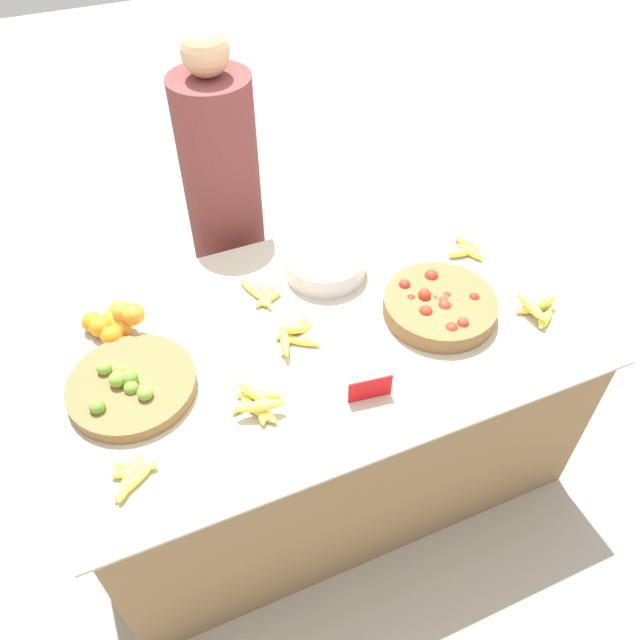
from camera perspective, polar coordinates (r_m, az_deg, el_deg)
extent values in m
plane|color=#ADA599|center=(2.83, 0.00, -11.88)|extent=(12.00, 12.00, 0.00)
cube|color=olive|center=(2.52, 0.00, -7.15)|extent=(1.78, 1.07, 0.77)
cube|color=#BCB29E|center=(2.22, 0.00, -1.01)|extent=(1.85, 1.11, 0.01)
cylinder|color=olive|center=(2.11, -16.81, -5.79)|extent=(0.41, 0.41, 0.05)
sphere|color=#7AB238|center=(2.09, -17.09, -6.13)|extent=(0.04, 0.04, 0.04)
sphere|color=#7AB238|center=(2.15, -17.63, -4.53)|extent=(0.05, 0.05, 0.05)
sphere|color=#7AB238|center=(2.13, -19.15, -4.18)|extent=(0.05, 0.05, 0.05)
sphere|color=#89BC42|center=(2.10, -16.22, -5.54)|extent=(0.05, 0.05, 0.05)
sphere|color=#7AB238|center=(2.08, -18.04, -5.19)|extent=(0.05, 0.05, 0.05)
sphere|color=#6BA333|center=(2.12, -17.62, -5.66)|extent=(0.04, 0.04, 0.04)
sphere|color=#6BA333|center=(2.04, -19.71, -7.47)|extent=(0.05, 0.05, 0.05)
sphere|color=#6BA333|center=(2.10, -17.17, -5.25)|extent=(0.04, 0.04, 0.04)
sphere|color=#89BC42|center=(2.07, -19.31, -7.93)|extent=(0.05, 0.05, 0.05)
sphere|color=#7AB238|center=(2.06, -16.89, -5.96)|extent=(0.05, 0.05, 0.05)
sphere|color=#6BA333|center=(2.07, -17.02, -5.06)|extent=(0.05, 0.05, 0.05)
sphere|color=#89BC42|center=(2.02, -15.71, -6.45)|extent=(0.05, 0.05, 0.05)
cylinder|color=olive|center=(2.29, 10.87, 1.26)|extent=(0.41, 0.41, 0.07)
sphere|color=red|center=(2.18, 11.91, -0.87)|extent=(0.05, 0.05, 0.05)
sphere|color=red|center=(2.25, 11.30, 1.19)|extent=(0.05, 0.05, 0.05)
sphere|color=red|center=(2.36, 10.13, 3.94)|extent=(0.05, 0.05, 0.05)
sphere|color=red|center=(2.28, 8.35, 1.59)|extent=(0.04, 0.04, 0.04)
sphere|color=red|center=(2.27, 11.19, 1.67)|extent=(0.04, 0.04, 0.04)
sphere|color=red|center=(2.27, 8.30, 1.80)|extent=(0.04, 0.04, 0.04)
sphere|color=red|center=(2.29, 8.68, 1.74)|extent=(0.04, 0.04, 0.04)
sphere|color=red|center=(2.20, 12.93, -0.30)|extent=(0.04, 0.04, 0.04)
sphere|color=red|center=(2.30, 11.47, 1.93)|extent=(0.05, 0.05, 0.05)
sphere|color=red|center=(2.28, 10.44, 1.77)|extent=(0.04, 0.04, 0.04)
sphere|color=red|center=(2.26, 8.28, 0.50)|extent=(0.05, 0.05, 0.05)
sphere|color=red|center=(2.34, 11.66, 1.88)|extent=(0.04, 0.04, 0.04)
sphere|color=red|center=(2.31, 13.89, 1.92)|extent=(0.04, 0.04, 0.04)
sphere|color=red|center=(2.38, 10.99, 3.28)|extent=(0.04, 0.04, 0.04)
sphere|color=red|center=(2.27, 10.24, 0.98)|extent=(0.04, 0.04, 0.04)
sphere|color=red|center=(2.26, 9.53, 2.28)|extent=(0.05, 0.05, 0.05)
sphere|color=red|center=(2.22, 9.64, 0.72)|extent=(0.05, 0.05, 0.05)
sphere|color=red|center=(2.30, 7.73, 3.21)|extent=(0.04, 0.04, 0.04)
sphere|color=red|center=(2.28, 11.17, 1.56)|extent=(0.04, 0.04, 0.04)
sphere|color=orange|center=(2.30, -18.42, -0.15)|extent=(0.08, 0.08, 0.08)
sphere|color=orange|center=(2.29, -18.02, -0.37)|extent=(0.07, 0.07, 0.07)
sphere|color=orange|center=(2.26, -18.50, -1.42)|extent=(0.08, 0.08, 0.08)
sphere|color=orange|center=(2.30, -19.43, -0.55)|extent=(0.08, 0.08, 0.08)
sphere|color=orange|center=(2.28, -17.65, -0.61)|extent=(0.07, 0.07, 0.07)
sphere|color=orange|center=(2.33, -20.10, -0.19)|extent=(0.07, 0.07, 0.07)
sphere|color=orange|center=(2.33, -17.85, 0.67)|extent=(0.08, 0.08, 0.08)
sphere|color=orange|center=(2.23, -16.70, 0.52)|extent=(0.08, 0.08, 0.08)
sphere|color=orange|center=(2.26, -17.59, 0.77)|extent=(0.07, 0.07, 0.07)
cylinder|color=silver|center=(2.41, 0.47, 5.17)|extent=(0.31, 0.31, 0.08)
cube|color=red|center=(1.99, 4.60, -6.32)|extent=(0.14, 0.03, 0.09)
ellipsoid|color=#EFDB4C|center=(2.40, 19.05, 1.00)|extent=(0.15, 0.05, 0.03)
ellipsoid|color=#EFDB4C|center=(2.40, 18.93, 1.18)|extent=(0.15, 0.04, 0.03)
ellipsoid|color=#EFDB4C|center=(2.37, 19.93, 0.11)|extent=(0.11, 0.09, 0.03)
ellipsoid|color=#EFDB4C|center=(2.39, 19.74, 1.52)|extent=(0.12, 0.05, 0.03)
ellipsoid|color=#EFDB4C|center=(2.36, 18.78, 1.10)|extent=(0.05, 0.16, 0.03)
ellipsoid|color=#EFDB4C|center=(2.20, -2.64, -0.78)|extent=(0.15, 0.08, 0.03)
ellipsoid|color=#EFDB4C|center=(2.16, -3.05, -1.88)|extent=(0.10, 0.13, 0.03)
ellipsoid|color=#EFDB4C|center=(2.20, -2.12, -0.83)|extent=(0.12, 0.05, 0.03)
ellipsoid|color=#EFDB4C|center=(2.16, -1.93, -1.93)|extent=(0.14, 0.11, 0.03)
ellipsoid|color=#EFDB4C|center=(2.16, -2.33, -0.77)|extent=(0.12, 0.07, 0.03)
ellipsoid|color=#EFDB4C|center=(2.14, -3.28, -1.76)|extent=(0.07, 0.16, 0.03)
ellipsoid|color=#EFDB4C|center=(2.56, 12.84, 6.04)|extent=(0.13, 0.05, 0.03)
ellipsoid|color=#EFDB4C|center=(2.58, 13.57, 6.09)|extent=(0.07, 0.13, 0.03)
ellipsoid|color=#EFDB4C|center=(2.62, 13.25, 6.81)|extent=(0.06, 0.12, 0.03)
ellipsoid|color=#EFDB4C|center=(2.61, 13.26, 6.81)|extent=(0.07, 0.12, 0.03)
ellipsoid|color=#EFDB4C|center=(2.33, -5.14, 2.26)|extent=(0.03, 0.16, 0.03)
ellipsoid|color=#EFDB4C|center=(2.32, -4.73, 2.25)|extent=(0.09, 0.11, 0.03)
ellipsoid|color=#EFDB4C|center=(2.35, -6.15, 2.70)|extent=(0.08, 0.16, 0.03)
ellipsoid|color=#EFDB4C|center=(2.31, -4.77, 1.94)|extent=(0.12, 0.06, 0.03)
ellipsoid|color=#EFDB4C|center=(2.01, -5.61, -6.85)|extent=(0.15, 0.09, 0.03)
ellipsoid|color=#EFDB4C|center=(1.98, -5.62, -8.22)|extent=(0.10, 0.15, 0.03)
ellipsoid|color=#EFDB4C|center=(1.98, -5.35, -7.93)|extent=(0.07, 0.14, 0.03)
ellipsoid|color=#EFDB4C|center=(2.00, -6.81, -7.52)|extent=(0.11, 0.07, 0.03)
ellipsoid|color=#EFDB4C|center=(1.99, -6.13, -6.65)|extent=(0.09, 0.13, 0.03)
ellipsoid|color=#EFDB4C|center=(1.95, -5.53, -7.82)|extent=(0.16, 0.07, 0.03)
ellipsoid|color=#EFDB4C|center=(1.91, -16.56, -13.90)|extent=(0.15, 0.10, 0.03)
ellipsoid|color=#EFDB4C|center=(1.93, -16.91, -13.13)|extent=(0.12, 0.05, 0.03)
ellipsoid|color=#EFDB4C|center=(1.92, -17.03, -13.64)|extent=(0.12, 0.15, 0.03)
ellipsoid|color=#EFDB4C|center=(1.93, -16.50, -12.71)|extent=(0.13, 0.08, 0.03)
cylinder|color=brown|center=(2.82, -8.40, 8.18)|extent=(0.32, 0.32, 1.39)
sphere|color=tan|center=(2.44, -10.49, 22.94)|extent=(0.18, 0.18, 0.18)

